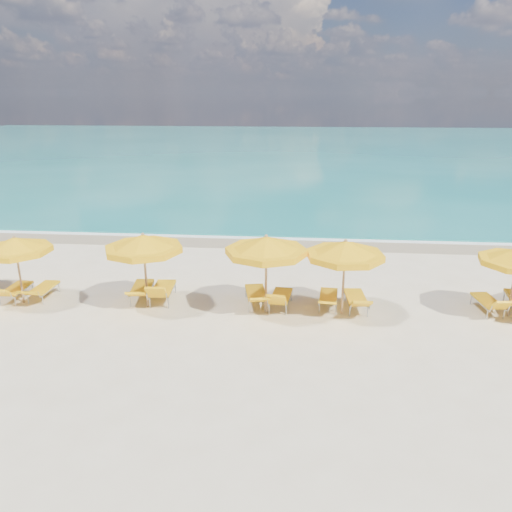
{
  "coord_description": "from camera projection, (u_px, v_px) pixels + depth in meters",
  "views": [
    {
      "loc": [
        1.46,
        -14.65,
        6.51
      ],
      "look_at": [
        0.0,
        1.5,
        1.2
      ],
      "focal_mm": 35.0,
      "sensor_mm": 36.0,
      "label": 1
    }
  ],
  "objects": [
    {
      "name": "ground_plane",
      "position": [
        252.0,
        306.0,
        16.01
      ],
      "size": [
        120.0,
        120.0,
        0.0
      ],
      "primitive_type": "plane",
      "color": "beige"
    },
    {
      "name": "ocean",
      "position": [
        290.0,
        148.0,
        61.44
      ],
      "size": [
        120.0,
        80.0,
        0.3
      ],
      "primitive_type": "cube",
      "color": "#14746F",
      "rests_on": "ground"
    },
    {
      "name": "wet_sand_band",
      "position": [
        268.0,
        241.0,
        23.02
      ],
      "size": [
        120.0,
        2.6,
        0.01
      ],
      "primitive_type": "cube",
      "color": "tan",
      "rests_on": "ground"
    },
    {
      "name": "foam_line",
      "position": [
        269.0,
        236.0,
        23.77
      ],
      "size": [
        120.0,
        1.2,
        0.03
      ],
      "primitive_type": "cube",
      "color": "white",
      "rests_on": "ground"
    },
    {
      "name": "whitecap_near",
      "position": [
        186.0,
        198.0,
        32.62
      ],
      "size": [
        14.0,
        0.36,
        0.05
      ],
      "primitive_type": "cube",
      "color": "white",
      "rests_on": "ground"
    },
    {
      "name": "whitecap_far",
      "position": [
        387.0,
        183.0,
        38.04
      ],
      "size": [
        18.0,
        0.3,
        0.05
      ],
      "primitive_type": "cube",
      "color": "white",
      "rests_on": "ground"
    },
    {
      "name": "umbrella_1",
      "position": [
        15.0,
        246.0,
        15.67
      ],
      "size": [
        2.96,
        2.96,
        2.27
      ],
      "rotation": [
        0.0,
        0.0,
        -0.41
      ],
      "color": "tan",
      "rests_on": "ground"
    },
    {
      "name": "umbrella_2",
      "position": [
        143.0,
        244.0,
        15.3
      ],
      "size": [
        2.49,
        2.49,
        2.46
      ],
      "rotation": [
        0.0,
        0.0,
        0.03
      ],
      "color": "tan",
      "rests_on": "ground"
    },
    {
      "name": "umbrella_3",
      "position": [
        266.0,
        246.0,
        14.87
      ],
      "size": [
        2.53,
        2.53,
        2.53
      ],
      "rotation": [
        0.0,
        0.0,
        -0.01
      ],
      "color": "tan",
      "rests_on": "ground"
    },
    {
      "name": "umbrella_4",
      "position": [
        345.0,
        250.0,
        14.83
      ],
      "size": [
        2.91,
        2.91,
        2.41
      ],
      "rotation": [
        0.0,
        0.0,
        -0.26
      ],
      "color": "tan",
      "rests_on": "ground"
    },
    {
      "name": "lounger_1_left",
      "position": [
        16.0,
        293.0,
        16.47
      ],
      "size": [
        0.62,
        1.73,
        0.76
      ],
      "rotation": [
        0.0,
        0.0,
        0.03
      ],
      "color": "#A5A8AD",
      "rests_on": "ground"
    },
    {
      "name": "lounger_1_right",
      "position": [
        43.0,
        293.0,
        16.56
      ],
      "size": [
        0.59,
        1.72,
        0.67
      ],
      "rotation": [
        0.0,
        0.0,
        -0.02
      ],
      "color": "#A5A8AD",
      "rests_on": "ground"
    },
    {
      "name": "lounger_2_left",
      "position": [
        142.0,
        293.0,
        16.47
      ],
      "size": [
        0.88,
        2.0,
        0.74
      ],
      "rotation": [
        0.0,
        0.0,
        0.14
      ],
      "color": "#A5A8AD",
      "rests_on": "ground"
    },
    {
      "name": "lounger_2_right",
      "position": [
        163.0,
        294.0,
        16.33
      ],
      "size": [
        0.77,
        1.93,
        0.93
      ],
      "rotation": [
        0.0,
        0.0,
        0.06
      ],
      "color": "#A5A8AD",
      "rests_on": "ground"
    },
    {
      "name": "lounger_3_left",
      "position": [
        256.0,
        298.0,
        16.02
      ],
      "size": [
        0.98,
        2.02,
        0.75
      ],
      "rotation": [
        0.0,
        0.0,
        0.2
      ],
      "color": "#A5A8AD",
      "rests_on": "ground"
    },
    {
      "name": "lounger_3_right",
      "position": [
        281.0,
        301.0,
        15.82
      ],
      "size": [
        0.79,
        1.79,
        0.85
      ],
      "rotation": [
        0.0,
        0.0,
        -0.12
      ],
      "color": "#A5A8AD",
      "rests_on": "ground"
    },
    {
      "name": "lounger_4_left",
      "position": [
        328.0,
        301.0,
        15.87
      ],
      "size": [
        0.72,
        1.81,
        0.64
      ],
      "rotation": [
        0.0,
        0.0,
        -0.09
      ],
      "color": "#A5A8AD",
      "rests_on": "ground"
    },
    {
      "name": "lounger_4_right",
      "position": [
        356.0,
        303.0,
        15.7
      ],
      "size": [
        0.73,
        1.89,
        0.76
      ],
      "rotation": [
        0.0,
        0.0,
        0.07
      ],
      "color": "#A5A8AD",
      "rests_on": "ground"
    },
    {
      "name": "lounger_5_left",
      "position": [
        488.0,
        306.0,
        15.5
      ],
      "size": [
        0.76,
        1.73,
        0.79
      ],
      "rotation": [
        0.0,
        0.0,
        0.12
      ],
      "color": "#A5A8AD",
      "rests_on": "ground"
    }
  ]
}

